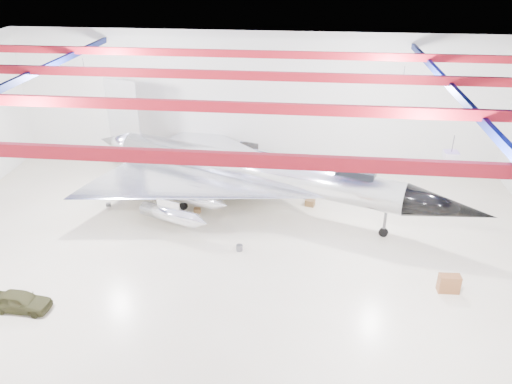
# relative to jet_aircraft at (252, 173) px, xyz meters

# --- Properties ---
(floor) EXTENTS (40.00, 40.00, 0.00)m
(floor) POSITION_rel_jet_aircraft_xyz_m (-0.68, -6.89, -2.63)
(floor) COLOR beige
(floor) RESTS_ON ground
(wall_back) EXTENTS (40.00, 0.00, 40.00)m
(wall_back) POSITION_rel_jet_aircraft_xyz_m (-0.68, 8.11, 2.87)
(wall_back) COLOR silver
(wall_back) RESTS_ON floor
(ceiling) EXTENTS (40.00, 40.00, 0.00)m
(ceiling) POSITION_rel_jet_aircraft_xyz_m (-0.68, -6.89, 8.37)
(ceiling) COLOR #0A0F38
(ceiling) RESTS_ON wall_back
(ceiling_structure) EXTENTS (39.50, 29.50, 1.08)m
(ceiling_structure) POSITION_rel_jet_aircraft_xyz_m (-0.68, -6.89, 7.69)
(ceiling_structure) COLOR maroon
(ceiling_structure) RESTS_ON ceiling
(jet_aircraft) EXTENTS (28.33, 21.44, 8.02)m
(jet_aircraft) POSITION_rel_jet_aircraft_xyz_m (0.00, 0.00, 0.00)
(jet_aircraft) COLOR silver
(jet_aircraft) RESTS_ON floor
(jeep) EXTENTS (3.18, 1.39, 1.07)m
(jeep) POSITION_rel_jet_aircraft_xyz_m (-10.57, -12.56, -2.10)
(jeep) COLOR #34341A
(jeep) RESTS_ON floor
(desk) EXTENTS (1.16, 0.61, 1.04)m
(desk) POSITION_rel_jet_aircraft_xyz_m (11.77, -8.63, -2.11)
(desk) COLOR brown
(desk) RESTS_ON floor
(crate_ply) EXTENTS (0.49, 0.40, 0.33)m
(crate_ply) POSITION_rel_jet_aircraft_xyz_m (-3.73, -1.36, -2.47)
(crate_ply) COLOR olive
(crate_ply) RESTS_ON floor
(toolbox_red) EXTENTS (0.55, 0.48, 0.33)m
(toolbox_red) POSITION_rel_jet_aircraft_xyz_m (-0.24, 2.93, -2.46)
(toolbox_red) COLOR #9C180F
(toolbox_red) RESTS_ON floor
(engine_drum) EXTENTS (0.54, 0.54, 0.37)m
(engine_drum) POSITION_rel_jet_aircraft_xyz_m (-0.10, -5.84, -2.44)
(engine_drum) COLOR #59595B
(engine_drum) RESTS_ON floor
(parts_bin) EXTENTS (0.78, 0.69, 0.46)m
(parts_bin) POSITION_rel_jet_aircraft_xyz_m (4.17, 0.51, -2.40)
(parts_bin) COLOR olive
(parts_bin) RESTS_ON floor
(crate_small) EXTENTS (0.39, 0.35, 0.23)m
(crate_small) POSITION_rel_jet_aircraft_xyz_m (-10.32, -1.12, -2.51)
(crate_small) COLOR #59595B
(crate_small) RESTS_ON floor
(spares_box) EXTENTS (0.47, 0.47, 0.39)m
(spares_box) POSITION_rel_jet_aircraft_xyz_m (3.84, 1.67, -2.44)
(spares_box) COLOR #59595B
(spares_box) RESTS_ON floor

